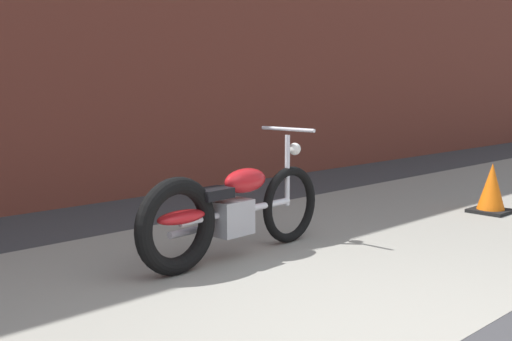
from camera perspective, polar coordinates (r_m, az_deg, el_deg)
sidewalk_slab at (r=4.44m, az=-4.61°, el=-10.26°), size 36.00×3.50×0.01m
motorcycle_red at (r=4.86m, az=-2.94°, el=-3.84°), size 2.01×0.58×1.03m
traffic_cone at (r=7.19m, az=21.02°, el=-1.73°), size 0.40×0.40×0.55m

